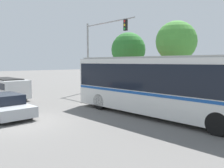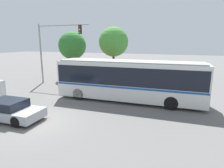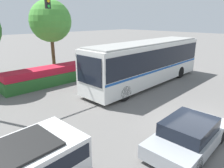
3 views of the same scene
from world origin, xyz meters
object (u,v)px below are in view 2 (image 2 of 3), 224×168
city_bus (129,78)px  street_tree_centre (114,42)px  sedan_foreground (9,110)px  traffic_light_pole (52,44)px  street_tree_left (72,46)px

city_bus → street_tree_centre: 8.88m
sedan_foreground → street_tree_centre: bearing=80.0°
city_bus → traffic_light_pole: size_ratio=1.76×
city_bus → sedan_foreground: 8.92m
sedan_foreground → street_tree_left: street_tree_left is taller
traffic_light_pole → street_tree_left: bearing=88.7°
city_bus → street_tree_left: 12.58m
traffic_light_pole → street_tree_left: 4.01m
city_bus → traffic_light_pole: 10.94m
city_bus → sedan_foreground: size_ratio=2.74×
sedan_foreground → street_tree_centre: 14.59m
traffic_light_pole → street_tree_centre: bearing=34.1°
sedan_foreground → street_tree_centre: (1.75, 13.87, 4.20)m
city_bus → sedan_foreground: bearing=45.9°
sedan_foreground → traffic_light_pole: traffic_light_pole is taller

